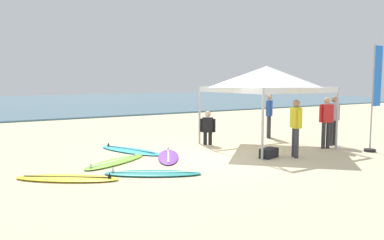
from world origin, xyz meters
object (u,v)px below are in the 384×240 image
person_yellow (296,124)px  person_black (208,126)px  canopy_tent (266,77)px  surfboard_purple (168,156)px  banner_flag (374,102)px  surfboard_lime (115,162)px  surfboard_teal (152,173)px  surfboard_yellow (68,178)px  gear_bag_near_tent (269,153)px  person_grey (334,117)px  person_red (326,119)px  person_blue (269,113)px  surfboard_cyan (130,150)px

person_yellow → person_black: person_yellow is taller
canopy_tent → surfboard_purple: size_ratio=1.53×
canopy_tent → person_yellow: bearing=-107.2°
banner_flag → surfboard_lime: bearing=160.4°
surfboard_teal → surfboard_lime: size_ratio=1.00×
surfboard_yellow → banner_flag: 9.44m
banner_flag → gear_bag_near_tent: (-3.53, 1.00, -1.43)m
surfboard_teal → person_grey: bearing=3.1°
person_red → banner_flag: banner_flag is taller
person_blue → person_black: bearing=-179.6°
canopy_tent → surfboard_purple: canopy_tent is taller
surfboard_teal → person_red: bearing=1.1°
person_grey → person_red: size_ratio=1.00×
surfboard_yellow → surfboard_lime: bearing=35.4°
surfboard_purple → person_blue: 5.42m
person_grey → surfboard_cyan: bearing=157.5°
surfboard_lime → person_black: (3.82, 1.08, 0.62)m
canopy_tent → person_grey: canopy_tent is taller
surfboard_cyan → person_yellow: bearing=-42.7°
surfboard_teal → gear_bag_near_tent: 3.80m
surfboard_purple → surfboard_yellow: bearing=-163.1°
surfboard_lime → gear_bag_near_tent: gear_bag_near_tent is taller
person_yellow → person_black: (-0.94, 3.19, -0.33)m
canopy_tent → gear_bag_near_tent: 3.00m
surfboard_yellow → person_yellow: bearing=-8.9°
surfboard_teal → banner_flag: (7.32, -1.00, 1.54)m
person_black → gear_bag_near_tent: bearing=-84.6°
surfboard_lime → person_grey: size_ratio=1.35×
person_black → banner_flag: bearing=-45.1°
person_blue → gear_bag_near_tent: bearing=-133.4°
banner_flag → surfboard_teal: bearing=172.2°
person_blue → person_grey: 2.53m
surfboard_yellow → person_red: bearing=-3.4°
canopy_tent → person_black: (-1.53, 1.28, -1.73)m
surfboard_teal → person_yellow: bearing=-4.9°
surfboard_teal → person_black: (3.53, 2.80, 0.62)m
person_blue → person_yellow: (-2.00, -3.21, 0.00)m
canopy_tent → person_red: bearing=-45.1°
surfboard_cyan → person_grey: size_ratio=1.54×
surfboard_cyan → banner_flag: banner_flag is taller
surfboard_teal → person_blue: bearing=23.6°
surfboard_yellow → gear_bag_near_tent: bearing=-6.1°
surfboard_cyan → banner_flag: 7.92m
person_blue → person_black: 2.95m
canopy_tent → person_blue: (1.41, 1.30, -1.40)m
surfboard_teal → gear_bag_near_tent: size_ratio=3.87×
person_red → surfboard_yellow: bearing=176.6°
surfboard_cyan → banner_flag: size_ratio=0.78×
person_blue → surfboard_cyan: bearing=177.5°
person_yellow → banner_flag: 2.98m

